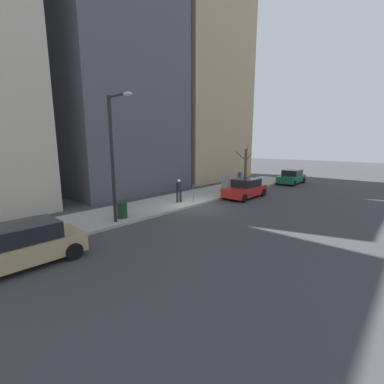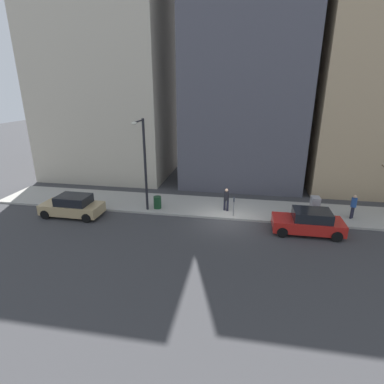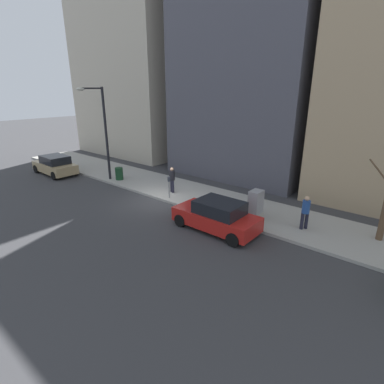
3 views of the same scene
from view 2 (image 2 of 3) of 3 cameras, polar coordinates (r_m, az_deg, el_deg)
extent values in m
plane|color=#38383A|center=(20.71, 6.63, -5.31)|extent=(120.00, 120.00, 0.00)
cube|color=#9E9B93|center=(22.52, 6.98, -3.05)|extent=(4.00, 36.00, 0.15)
cube|color=red|center=(19.92, 21.09, -5.79)|extent=(1.82, 4.21, 0.70)
cube|color=black|center=(19.71, 21.88, -4.10)|extent=(1.61, 2.21, 0.60)
cylinder|color=black|center=(19.01, 16.81, -7.35)|extent=(0.22, 0.64, 0.64)
cylinder|color=black|center=(20.54, 16.35, -5.25)|extent=(0.22, 0.64, 0.64)
cylinder|color=black|center=(19.65, 25.89, -7.64)|extent=(0.22, 0.64, 0.64)
cylinder|color=black|center=(21.13, 24.76, -5.60)|extent=(0.22, 0.64, 0.64)
cube|color=tan|center=(22.64, -21.86, -2.88)|extent=(1.86, 4.23, 0.70)
cube|color=black|center=(22.31, -21.63, -1.38)|extent=(1.63, 2.22, 0.60)
cylinder|color=black|center=(22.96, -26.17, -3.88)|extent=(0.23, 0.64, 0.64)
cylinder|color=black|center=(24.22, -23.84, -2.37)|extent=(0.23, 0.64, 0.64)
cylinder|color=black|center=(21.28, -19.43, -4.71)|extent=(0.23, 0.64, 0.64)
cylinder|color=black|center=(22.64, -17.34, -3.03)|extent=(0.23, 0.64, 0.64)
cylinder|color=slate|center=(20.84, 7.92, -3.18)|extent=(0.07, 0.07, 1.05)
cube|color=#2D333D|center=(20.59, 8.01, -1.45)|extent=(0.14, 0.10, 0.30)
cube|color=#A8A399|center=(22.34, 22.09, -4.12)|extent=(0.83, 0.61, 0.18)
cube|color=#939399|center=(22.08, 22.32, -2.42)|extent=(0.75, 0.55, 1.25)
cylinder|color=black|center=(21.16, -8.89, 4.90)|extent=(0.18, 0.18, 6.50)
cylinder|color=black|center=(19.87, -10.11, 13.15)|extent=(1.60, 0.10, 0.10)
ellipsoid|color=beige|center=(19.13, -10.93, 12.72)|extent=(0.56, 0.32, 0.20)
cylinder|color=#14381E|center=(22.13, -6.59, -1.97)|extent=(0.56, 0.56, 0.90)
cylinder|color=#1E1E2D|center=(23.19, 28.28, -3.35)|extent=(0.16, 0.16, 0.82)
cylinder|color=#1E1E2D|center=(22.98, 28.10, -3.52)|extent=(0.16, 0.16, 0.82)
cylinder|color=#23478C|center=(22.85, 28.47, -1.77)|extent=(0.36, 0.36, 0.62)
sphere|color=tan|center=(22.72, 28.64, -0.78)|extent=(0.22, 0.22, 0.22)
cylinder|color=#1E1E2D|center=(21.76, 6.22, -2.44)|extent=(0.16, 0.16, 0.82)
cylinder|color=#1E1E2D|center=(21.66, 6.78, -2.57)|extent=(0.16, 0.16, 0.82)
cylinder|color=black|center=(21.46, 6.57, -0.72)|extent=(0.36, 0.36, 0.62)
sphere|color=tan|center=(21.32, 6.62, 0.34)|extent=(0.22, 0.22, 0.22)
cube|color=#4C4C56|center=(30.07, 10.62, 29.33)|extent=(10.50, 10.50, 27.94)
cube|color=#BCB29E|center=(33.70, -15.66, 28.89)|extent=(11.94, 11.94, 29.12)
camera|label=1|loc=(16.42, -49.37, -2.89)|focal=24.00mm
camera|label=3|loc=(13.75, 68.07, -1.46)|focal=28.00mm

